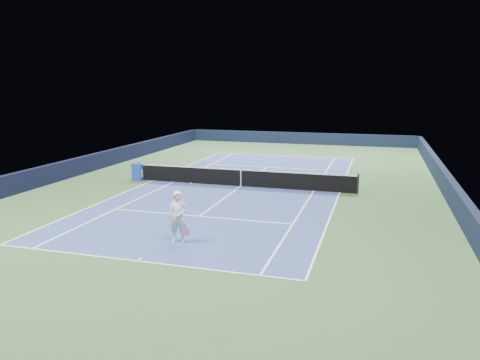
# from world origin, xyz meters

# --- Properties ---
(ground) EXTENTS (40.00, 40.00, 0.00)m
(ground) POSITION_xyz_m (0.00, 0.00, 0.00)
(ground) COLOR #2D4F2B
(ground) RESTS_ON ground
(wall_far) EXTENTS (22.00, 0.35, 1.10)m
(wall_far) POSITION_xyz_m (0.00, 19.82, 0.55)
(wall_far) COLOR black
(wall_far) RESTS_ON ground
(wall_right) EXTENTS (0.35, 40.00, 1.10)m
(wall_right) POSITION_xyz_m (10.82, 0.00, 0.55)
(wall_right) COLOR #101932
(wall_right) RESTS_ON ground
(wall_left) EXTENTS (0.35, 40.00, 1.10)m
(wall_left) POSITION_xyz_m (-10.82, 0.00, 0.55)
(wall_left) COLOR black
(wall_left) RESTS_ON ground
(court_surface) EXTENTS (10.97, 23.77, 0.01)m
(court_surface) POSITION_xyz_m (0.00, 0.00, 0.00)
(court_surface) COLOR navy
(court_surface) RESTS_ON ground
(baseline_far) EXTENTS (10.97, 0.08, 0.00)m
(baseline_far) POSITION_xyz_m (0.00, 11.88, 0.01)
(baseline_far) COLOR white
(baseline_far) RESTS_ON ground
(baseline_near) EXTENTS (10.97, 0.08, 0.00)m
(baseline_near) POSITION_xyz_m (0.00, -11.88, 0.01)
(baseline_near) COLOR white
(baseline_near) RESTS_ON ground
(sideline_doubles_right) EXTENTS (0.08, 23.77, 0.00)m
(sideline_doubles_right) POSITION_xyz_m (5.49, 0.00, 0.01)
(sideline_doubles_right) COLOR white
(sideline_doubles_right) RESTS_ON ground
(sideline_doubles_left) EXTENTS (0.08, 23.77, 0.00)m
(sideline_doubles_left) POSITION_xyz_m (-5.49, 0.00, 0.01)
(sideline_doubles_left) COLOR white
(sideline_doubles_left) RESTS_ON ground
(sideline_singles_right) EXTENTS (0.08, 23.77, 0.00)m
(sideline_singles_right) POSITION_xyz_m (4.12, 0.00, 0.01)
(sideline_singles_right) COLOR white
(sideline_singles_right) RESTS_ON ground
(sideline_singles_left) EXTENTS (0.08, 23.77, 0.00)m
(sideline_singles_left) POSITION_xyz_m (-4.12, 0.00, 0.01)
(sideline_singles_left) COLOR white
(sideline_singles_left) RESTS_ON ground
(service_line_far) EXTENTS (8.23, 0.08, 0.00)m
(service_line_far) POSITION_xyz_m (0.00, 6.40, 0.01)
(service_line_far) COLOR white
(service_line_far) RESTS_ON ground
(service_line_near) EXTENTS (8.23, 0.08, 0.00)m
(service_line_near) POSITION_xyz_m (0.00, -6.40, 0.01)
(service_line_near) COLOR white
(service_line_near) RESTS_ON ground
(center_service_line) EXTENTS (0.08, 12.80, 0.00)m
(center_service_line) POSITION_xyz_m (0.00, 0.00, 0.01)
(center_service_line) COLOR white
(center_service_line) RESTS_ON ground
(center_mark_far) EXTENTS (0.08, 0.30, 0.00)m
(center_mark_far) POSITION_xyz_m (0.00, 11.73, 0.01)
(center_mark_far) COLOR white
(center_mark_far) RESTS_ON ground
(center_mark_near) EXTENTS (0.08, 0.30, 0.00)m
(center_mark_near) POSITION_xyz_m (0.00, -11.73, 0.01)
(center_mark_near) COLOR white
(center_mark_near) RESTS_ON ground
(tennis_net) EXTENTS (12.90, 0.10, 1.07)m
(tennis_net) POSITION_xyz_m (0.00, 0.00, 0.50)
(tennis_net) COLOR black
(tennis_net) RESTS_ON ground
(sponsor_cube) EXTENTS (0.67, 0.60, 1.01)m
(sponsor_cube) POSITION_xyz_m (-6.40, -0.02, 0.51)
(sponsor_cube) COLOR #1E40B5
(sponsor_cube) RESTS_ON ground
(tennis_player) EXTENTS (0.88, 1.34, 2.02)m
(tennis_player) POSITION_xyz_m (0.53, -9.76, 0.95)
(tennis_player) COLOR white
(tennis_player) RESTS_ON ground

